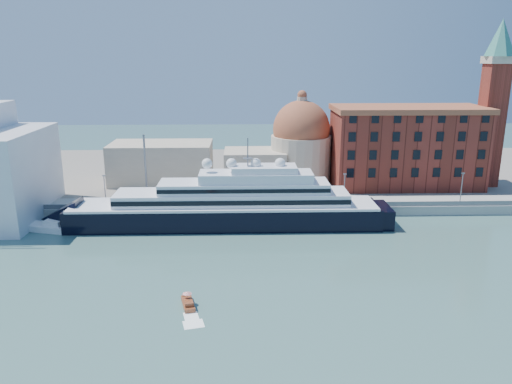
{
  "coord_description": "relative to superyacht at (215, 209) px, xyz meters",
  "views": [
    {
      "loc": [
        4.25,
        -89.77,
        39.73
      ],
      "look_at": [
        7.32,
        18.0,
        9.73
      ],
      "focal_mm": 35.0,
      "sensor_mm": 36.0,
      "label": 1
    }
  ],
  "objects": [
    {
      "name": "superyacht",
      "position": [
        0.0,
        0.0,
        0.0
      ],
      "size": [
        82.67,
        11.46,
        24.71
      ],
      "color": "black",
      "rests_on": "ground"
    },
    {
      "name": "land",
      "position": [
        2.34,
        52.0,
        -3.26
      ],
      "size": [
        260.0,
        72.0,
        2.0
      ],
      "primitive_type": "cube",
      "color": "slate",
      "rests_on": "ground"
    },
    {
      "name": "quay",
      "position": [
        2.34,
        11.0,
        -3.01
      ],
      "size": [
        180.0,
        10.0,
        2.5
      ],
      "primitive_type": "cube",
      "color": "gray",
      "rests_on": "ground"
    },
    {
      "name": "ground",
      "position": [
        2.34,
        -23.0,
        -4.26
      ],
      "size": [
        400.0,
        400.0,
        0.0
      ],
      "primitive_type": "plane",
      "color": "#365E5B",
      "rests_on": "ground"
    },
    {
      "name": "quay_fence",
      "position": [
        2.34,
        6.5,
        -1.16
      ],
      "size": [
        180.0,
        0.1,
        1.2
      ],
      "primitive_type": "cube",
      "color": "slate",
      "rests_on": "quay"
    },
    {
      "name": "warehouse",
      "position": [
        54.34,
        29.0,
        9.53
      ],
      "size": [
        43.0,
        19.0,
        23.25
      ],
      "color": "maroon",
      "rests_on": "land"
    },
    {
      "name": "church",
      "position": [
        8.72,
        34.72,
        6.64
      ],
      "size": [
        66.0,
        18.0,
        25.5
      ],
      "color": "beige",
      "rests_on": "land"
    },
    {
      "name": "water_taxi",
      "position": [
        -2.4,
        -39.22,
        -3.68
      ],
      "size": [
        2.89,
        5.39,
        2.44
      ],
      "rotation": [
        0.0,
        0.0,
        0.24
      ],
      "color": "maroon",
      "rests_on": "ground"
    },
    {
      "name": "lamp_posts",
      "position": [
        -10.33,
        9.27,
        5.58
      ],
      "size": [
        120.8,
        2.4,
        18.0
      ],
      "color": "slate",
      "rests_on": "quay"
    },
    {
      "name": "service_barge",
      "position": [
        -38.88,
        -1.99,
        -3.46
      ],
      "size": [
        13.05,
        7.19,
        2.79
      ],
      "rotation": [
        0.0,
        0.0,
        -0.26
      ],
      "color": "white",
      "rests_on": "ground"
    },
    {
      "name": "campanile",
      "position": [
        78.34,
        29.0,
        24.49
      ],
      "size": [
        8.4,
        8.4,
        47.0
      ],
      "color": "maroon",
      "rests_on": "land"
    }
  ]
}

